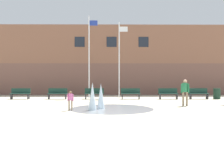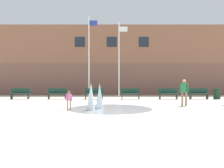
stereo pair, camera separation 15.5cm
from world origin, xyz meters
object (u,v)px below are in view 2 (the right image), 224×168
Objects in this scene: park_bench_under_right_flagpole at (131,93)px; adult_in_red at (185,90)px; park_bench_under_left_flagpole at (95,93)px; park_bench_far_right at (199,93)px; child_running at (70,99)px; park_bench_near_trashcan at (169,93)px; park_bench_far_left at (21,93)px; trash_can at (218,94)px; park_bench_left_of_flagpoles at (58,93)px; flagpole_left at (90,54)px; flagpole_right at (120,58)px.

park_bench_under_right_flagpole is 1.01× the size of adult_in_red.
park_bench_under_left_flagpole is at bearing 93.49° from adult_in_red.
park_bench_far_right is 1.01× the size of adult_in_red.
park_bench_near_trashcan is at bearing -83.24° from child_running.
trash_can is (16.51, 0.11, -0.03)m from park_bench_far_left.
park_bench_under_right_flagpole is at bearing -1.50° from park_bench_left_of_flagpoles.
adult_in_red is at bearing -61.80° from park_bench_under_right_flagpole.
adult_in_red reaches higher than park_bench_near_trashcan.
child_running is at bearing -117.33° from park_bench_under_right_flagpole.
child_running is 13.23m from trash_can.
park_bench_under_left_flagpole and park_bench_under_right_flagpole have the same top height.
park_bench_far_right is at bearing -6.58° from flagpole_left.
flagpole_left reaches higher than park_bench_far_right.
park_bench_far_left is 1.01× the size of adult_in_red.
park_bench_far_left and park_bench_far_right have the same top height.
adult_in_red is (11.97, -5.24, 0.45)m from park_bench_far_left.
park_bench_far_right is (2.58, 0.09, 0.00)m from park_bench_near_trashcan.
park_bench_under_left_flagpole is 3.04m from park_bench_under_right_flagpole.
trash_can is at bearing 2.43° from park_bench_far_right.
park_bench_under_right_flagpole is (6.12, -0.16, 0.00)m from park_bench_left_of_flagpoles.
park_bench_under_right_flagpole is 5.73m from park_bench_far_right.
flagpole_left is (-3.54, 1.17, 3.40)m from park_bench_under_right_flagpole.
park_bench_far_left and park_bench_left_of_flagpoles have the same top height.
park_bench_under_left_flagpole is 3.95m from flagpole_right.
flagpole_right is (-3.65, 6.35, 2.67)m from adult_in_red.
adult_in_red is (5.82, -5.28, 0.45)m from park_bench_under_left_flagpole.
park_bench_under_right_flagpole is 8.06m from child_running.
park_bench_under_right_flagpole is 0.22× the size of flagpole_left.
flagpole_right is at bearing 170.80° from park_bench_far_right.
park_bench_under_left_flagpole is 3.60m from flagpole_left.
flagpole_right is (5.25, 1.01, 3.13)m from park_bench_left_of_flagpoles.
park_bench_far_right is 1.62× the size of child_running.
adult_in_red is 7.03m from trash_can.
park_bench_left_of_flagpoles and park_bench_under_right_flagpole have the same top height.
park_bench_left_of_flagpoles is at bearing 1.86° from park_bench_far_left.
park_bench_far_left is 12.35m from park_bench_near_trashcan.
park_bench_left_of_flagpoles is 0.24× the size of flagpole_right.
flagpole_left reaches higher than flagpole_right.
park_bench_near_trashcan is 4.16m from trash_can.
adult_in_red is 9.43m from flagpole_left.
park_bench_near_trashcan is (3.15, 0.01, 0.00)m from park_bench_under_right_flagpole.
park_bench_left_of_flagpoles and park_bench_far_right have the same top height.
park_bench_far_left is 1.00× the size of park_bench_under_right_flagpole.
park_bench_far_left is at bearing 179.62° from park_bench_under_right_flagpole.
child_running is (5.50, -7.22, 0.10)m from park_bench_far_left.
park_bench_under_left_flagpole reaches higher than trash_can.
park_bench_under_left_flagpole is 1.01× the size of adult_in_red.
flagpole_right is at bearing 0.00° from flagpole_left.
flagpole_right is (2.83, 8.33, 3.03)m from child_running.
trash_can is at bearing -6.98° from flagpole_right.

